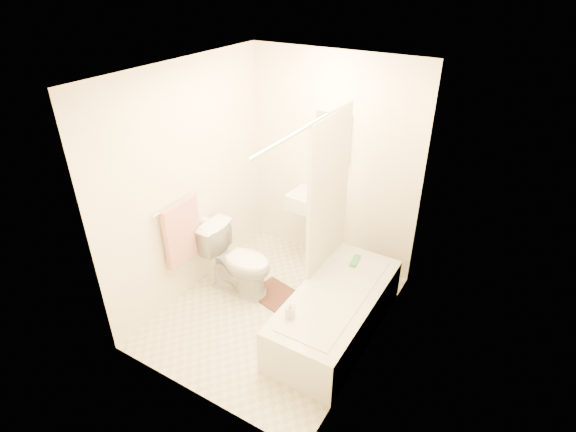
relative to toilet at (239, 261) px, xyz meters
The scene contains 17 objects.
floor 0.65m from the toilet, 10.90° to the right, with size 2.40×2.40×0.00m, color beige.
ceiling 2.09m from the toilet, 10.90° to the right, with size 2.40×2.40×0.00m, color white.
wall_back 1.47m from the toilet, 64.73° to the left, with size 2.00×0.02×2.40m, color beige.
wall_left 0.96m from the toilet, 168.25° to the right, with size 0.02×2.40×2.40m, color beige.
wall_right 1.73m from the toilet, ahead, with size 0.02×2.40×2.40m, color beige.
mirror 1.64m from the toilet, 64.32° to the left, with size 0.40×0.03×0.55m, color white.
curtain_rod 1.82m from the toilet, ahead, with size 0.03×0.03×1.70m, color silver.
shower_curtain 1.24m from the toilet, 26.02° to the left, with size 0.04×0.80×1.55m, color silver.
towel_bar 0.92m from the toilet, 141.54° to the right, with size 0.02×0.02×0.60m, color silver.
towel 0.67m from the toilet, 139.56° to the right, with size 0.06×0.45×0.66m, color #CC7266.
toilet_paper 0.52m from the toilet, behind, with size 0.12×0.12×0.11m, color white.
toilet is the anchor object (origin of this frame).
sink 0.98m from the toilet, 66.40° to the left, with size 0.49×0.39×0.96m, color silver, non-canonical shape.
bathtub 1.18m from the toilet, ahead, with size 0.71×1.62×0.45m, color silver, non-canonical shape.
bath_mat 0.56m from the toilet, 12.75° to the left, with size 0.53×0.40×0.02m, color #4D261E.
soap_bottle 1.11m from the toilet, 29.61° to the right, with size 0.08×0.08×0.17m, color silver.
scrub_brush 1.22m from the toilet, 24.02° to the left, with size 0.06×0.21×0.04m, color #3DA054.
Camera 1 is at (1.93, -2.97, 3.14)m, focal length 28.00 mm.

